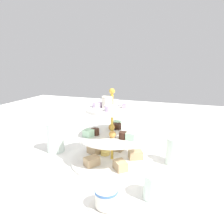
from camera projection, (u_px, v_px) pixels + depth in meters
The scene contains 8 objects.
ground_plane at pixel (112, 161), 0.80m from camera, with size 2.40×2.40×0.00m, color white.
tiered_serving_stand at pixel (112, 141), 0.78m from camera, with size 0.29×0.29×0.27m.
water_glass_tall_right at pixel (55, 138), 0.87m from camera, with size 0.07×0.07×0.12m, color silver.
water_glass_short_left at pixel (155, 186), 0.58m from camera, with size 0.06×0.06×0.07m, color silver.
teacup_with_saucer at pixel (106, 199), 0.54m from camera, with size 0.09×0.09×0.05m.
butter_knife_left at pixel (125, 135), 1.08m from camera, with size 0.17×0.01×0.00m, color silver.
butter_knife_right at pixel (32, 192), 0.61m from camera, with size 0.17×0.01×0.00m, color silver.
water_glass_mid_back at pixel (174, 151), 0.77m from camera, with size 0.06×0.06×0.10m, color silver.
Camera 1 is at (-0.25, 0.69, 0.36)m, focal length 35.14 mm.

